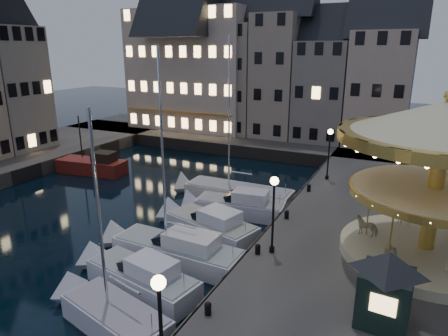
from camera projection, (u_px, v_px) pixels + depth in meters
The scene contains 29 objects.
ground at pixel (150, 253), 23.54m from camera, with size 160.00×160.00×0.00m, color black.
quay_east at pixel (414, 249), 22.66m from camera, with size 16.00×56.00×1.30m, color #474442.
quay_north at pixel (229, 137), 50.81m from camera, with size 44.00×12.00×1.30m, color #474442.
quaywall_e at pixel (279, 223), 26.01m from camera, with size 0.15×44.00×1.30m, color #47423A.
quaywall_n at pixel (222, 149), 44.80m from camera, with size 48.00×0.15×1.30m, color #47423A.
streetlamp_a at pixel (160, 320), 11.62m from camera, with size 0.44×0.44×4.17m.
streetlamp_b at pixel (274, 204), 20.23m from camera, with size 0.44×0.44×4.17m.
streetlamp_c at pixel (329, 147), 31.85m from camera, with size 0.44×0.44×4.17m.
bollard_a at pixel (208, 308), 16.01m from camera, with size 0.30×0.30×0.57m.
bollard_b at pixel (258, 248), 20.74m from camera, with size 0.30×0.30×0.57m.
bollard_c at pixel (287, 214), 25.05m from camera, with size 0.30×0.30×0.57m.
bollard_d at pixel (309, 187), 29.79m from camera, with size 0.30×0.30×0.57m.
townhouse_na at pixel (160, 77), 55.28m from camera, with size 5.50×8.00×12.80m.
townhouse_nb at pixel (194, 74), 52.85m from camera, with size 6.16×8.00×13.80m.
townhouse_nc at pixel (236, 71), 50.18m from camera, with size 6.82×8.00×14.80m.
townhouse_nd at pixel (280, 68), 47.63m from camera, with size 5.50×8.00×15.80m.
townhouse_ne at pixel (325, 83), 45.78m from camera, with size 6.16×8.00×12.80m.
townhouse_nf at pixel (381, 80), 43.11m from camera, with size 6.82×8.00×13.80m.
townhouse_wc at pixel (3, 79), 41.39m from camera, with size 8.80×5.50×14.20m.
hotel_corner at pixel (195, 62), 52.40m from camera, with size 17.60×9.00×16.80m.
motorboat_a at pixel (108, 314), 17.30m from camera, with size 6.37×3.29×10.48m.
motorboat_b at pixel (137, 276), 19.97m from camera, with size 7.29×3.22×2.15m.
motorboat_c at pixel (172, 249), 22.57m from camera, with size 8.72×2.48×11.59m.
motorboat_d at pixel (206, 225), 25.78m from camera, with size 7.34×4.13×2.15m.
motorboat_e at pixel (235, 206), 28.83m from camera, with size 7.44×2.92×2.15m.
motorboat_f at pixel (232, 193), 31.81m from camera, with size 9.53×2.52×12.71m.
red_fishing_boat at pixel (93, 166), 38.37m from camera, with size 6.92×3.13×5.70m.
carousel at pixel (441, 152), 18.95m from camera, with size 9.68×9.68×8.47m.
ticket_kiosk at pixel (387, 276), 15.03m from camera, with size 2.97×2.97×3.49m.
Camera 1 is at (13.17, -17.04, 11.61)m, focal length 32.00 mm.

